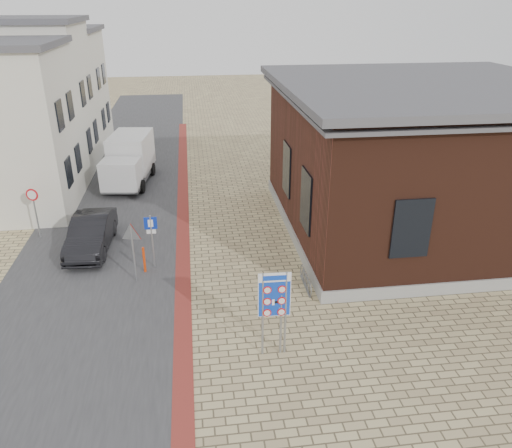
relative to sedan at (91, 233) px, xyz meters
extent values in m
plane|color=tan|center=(5.92, -6.54, -0.73)|extent=(120.00, 120.00, 0.00)
cube|color=#38383A|center=(0.42, 8.46, -0.72)|extent=(7.00, 60.00, 0.02)
cube|color=maroon|center=(3.92, 3.46, -0.72)|extent=(0.60, 40.00, 0.02)
cube|color=gray|center=(14.92, 0.46, -0.48)|extent=(12.15, 12.15, 0.50)
cube|color=#432015|center=(14.92, 0.46, 2.77)|extent=(12.00, 12.00, 6.00)
cube|color=#504F55|center=(14.92, 0.46, 5.92)|extent=(13.00, 13.00, 0.30)
cube|color=#504F55|center=(14.92, 0.46, 5.52)|extent=(12.70, 12.70, 0.15)
cube|color=black|center=(8.90, -2.54, 2.07)|extent=(0.12, 1.60, 2.40)
cube|color=black|center=(8.90, 1.46, 2.07)|extent=(0.12, 1.60, 2.40)
cube|color=black|center=(11.92, -5.56, 2.07)|extent=(1.40, 0.12, 2.20)
cube|color=black|center=(-1.56, 4.26, 1.47)|extent=(0.10, 1.10, 1.40)
cube|color=black|center=(-1.56, 6.66, 1.47)|extent=(0.10, 1.10, 1.40)
cube|color=black|center=(-1.56, 4.26, 4.27)|extent=(0.10, 1.10, 1.40)
cube|color=black|center=(-1.56, 6.66, 4.27)|extent=(0.10, 1.10, 1.40)
cube|color=silver|center=(-5.08, 11.46, 3.67)|extent=(7.00, 6.00, 8.80)
cube|color=#504F55|center=(-5.08, 11.46, 8.22)|extent=(7.40, 6.40, 0.30)
cube|color=black|center=(-1.56, 10.26, 1.47)|extent=(0.10, 1.10, 1.40)
cube|color=black|center=(-1.56, 12.66, 1.47)|extent=(0.10, 1.10, 1.40)
cube|color=black|center=(-1.56, 10.26, 4.27)|extent=(0.10, 1.10, 1.40)
cube|color=black|center=(-1.56, 12.66, 4.27)|extent=(0.10, 1.10, 1.40)
cube|color=silver|center=(-5.08, 17.46, 3.27)|extent=(7.00, 6.00, 8.00)
cube|color=#504F55|center=(-5.08, 17.46, 7.42)|extent=(7.40, 6.40, 0.30)
cube|color=black|center=(-1.56, 16.26, 1.47)|extent=(0.10, 1.10, 1.40)
cube|color=black|center=(-1.56, 18.66, 1.47)|extent=(0.10, 1.10, 1.40)
cube|color=black|center=(-1.56, 16.26, 4.27)|extent=(0.10, 1.10, 1.40)
cube|color=black|center=(-1.56, 18.66, 4.27)|extent=(0.10, 1.10, 1.40)
torus|color=slate|center=(8.57, -4.94, -0.45)|extent=(0.04, 0.60, 0.60)
torus|color=slate|center=(8.57, -4.64, -0.45)|extent=(0.04, 0.60, 0.60)
torus|color=slate|center=(8.57, -4.34, -0.45)|extent=(0.04, 0.60, 0.60)
torus|color=slate|center=(8.57, -4.04, -0.45)|extent=(0.04, 0.60, 0.60)
torus|color=slate|center=(8.57, -3.74, -0.45)|extent=(0.04, 0.60, 0.60)
cube|color=slate|center=(8.57, -4.34, -0.71)|extent=(0.08, 1.60, 0.04)
imported|color=black|center=(0.00, 0.00, 0.00)|extent=(1.72, 4.51, 1.47)
cube|color=slate|center=(0.85, 8.40, -0.30)|extent=(2.70, 5.45, 0.24)
cube|color=silver|center=(0.61, 6.57, 0.48)|extent=(2.23, 1.90, 1.55)
cube|color=black|center=(0.51, 5.86, 0.77)|extent=(1.83, 0.32, 0.77)
cube|color=silver|center=(0.96, 9.26, 0.96)|extent=(2.57, 3.73, 2.13)
cylinder|color=black|center=(-0.36, 7.00, -0.35)|extent=(0.34, 0.80, 0.77)
cylinder|color=black|center=(1.65, 6.73, -0.35)|extent=(0.34, 0.80, 0.77)
cylinder|color=black|center=(0.04, 10.07, -0.35)|extent=(0.34, 0.80, 0.77)
cylinder|color=black|center=(2.06, 9.80, -0.35)|extent=(0.34, 0.80, 0.77)
cylinder|color=gray|center=(6.36, -8.04, 0.69)|extent=(0.07, 0.07, 2.85)
cylinder|color=gray|center=(7.05, -8.05, 0.69)|extent=(0.07, 0.07, 2.85)
cube|color=white|center=(6.71, -8.04, 1.38)|extent=(0.97, 0.07, 1.47)
cube|color=#103DC1|center=(6.71, -8.04, 1.38)|extent=(0.94, 0.07, 1.43)
cube|color=white|center=(6.71, -8.04, 1.97)|extent=(0.94, 0.08, 0.28)
cylinder|color=gray|center=(6.92, -8.04, 0.32)|extent=(0.07, 0.07, 2.10)
cube|color=white|center=(6.92, -8.04, 1.14)|extent=(0.57, 0.05, 0.20)
cube|color=#0F38B7|center=(6.92, -8.04, 0.87)|extent=(0.38, 0.05, 0.26)
cylinder|color=gray|center=(2.77, -2.04, 0.42)|extent=(0.07, 0.07, 2.30)
cube|color=#0D29A6|center=(2.77, -2.04, 1.24)|extent=(0.51, 0.04, 0.51)
cube|color=white|center=(2.77, -2.04, 0.88)|extent=(0.37, 0.04, 0.17)
cylinder|color=gray|center=(2.12, -3.04, 0.43)|extent=(0.07, 0.07, 2.32)
cylinder|color=gray|center=(-2.58, 1.46, 0.46)|extent=(0.07, 0.07, 2.39)
cylinder|color=red|center=(-2.58, 1.46, 1.38)|extent=(0.56, 0.16, 0.56)
cylinder|color=red|center=(2.42, -2.40, -0.18)|extent=(0.11, 0.11, 1.10)
camera|label=1|loc=(4.51, -20.32, 9.33)|focal=35.00mm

